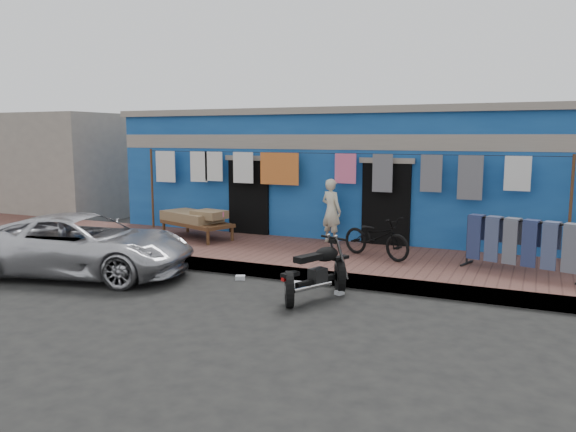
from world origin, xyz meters
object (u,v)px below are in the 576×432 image
Objects in this scene: motorcycle at (316,270)px; jeans_rack at (521,245)px; charpoy at (197,224)px; bicycle at (376,232)px; car at (83,244)px; seated_person at (331,211)px.

motorcycle is 0.77× the size of jeans_rack.
motorcycle is at bearing -33.83° from charpoy.
bicycle is at bearing 176.39° from jeans_rack.
car is 2.67× the size of motorcycle.
jeans_rack is (7.79, 2.63, 0.14)m from car.
charpoy is 1.02× the size of jeans_rack.
jeans_rack is at bearing -84.91° from car.
motorcycle is 3.83m from jeans_rack.
bicycle reaches higher than car.
jeans_rack is (3.05, 2.29, 0.25)m from motorcycle.
seated_person is 0.92× the size of bicycle.
car is at bearing -154.46° from motorcycle.
bicycle is 2.50m from motorcycle.
car is 2.96× the size of seated_person.
jeans_rack is at bearing -4.05° from charpoy.
seated_person is at bearing 73.38° from bicycle.
car reaches higher than motorcycle.
charpoy is 7.26m from jeans_rack.
jeans_rack reaches higher than car.
seated_person is at bearing 162.31° from jeans_rack.
bicycle is 2.72m from jeans_rack.
jeans_rack is (2.71, -0.17, -0.01)m from bicycle.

